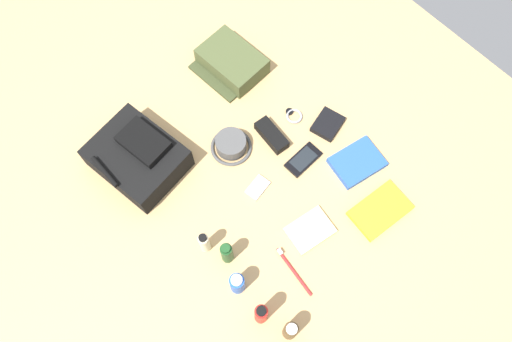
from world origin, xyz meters
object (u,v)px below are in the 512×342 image
at_px(shampoo_bottle, 227,253).
at_px(toothbrush, 292,269).
at_px(media_player, 258,187).
at_px(wallet, 328,124).
at_px(travel_guidebook, 357,163).
at_px(cell_phone, 303,160).
at_px(bucket_hat, 231,145).
at_px(sunglasses_case, 272,135).
at_px(toiletry_pouch, 231,62).
at_px(paperback_novel, 380,210).
at_px(backpack, 138,157).
at_px(sunscreen_spray, 261,314).
at_px(notepad, 311,230).
at_px(lotion_bottle, 204,243).
at_px(wristwatch, 294,116).
at_px(cologne_bottle, 290,331).
at_px(deodorant_spray, 237,283).

relative_size(shampoo_bottle, toothbrush, 0.69).
height_order(media_player, wallet, wallet).
height_order(shampoo_bottle, travel_guidebook, shampoo_bottle).
xyz_separation_m(travel_guidebook, cell_phone, (0.14, 0.13, -0.01)).
height_order(bucket_hat, sunglasses_case, bucket_hat).
relative_size(shampoo_bottle, wallet, 1.18).
bearing_deg(shampoo_bottle, toiletry_pouch, -41.77).
height_order(shampoo_bottle, sunglasses_case, shampoo_bottle).
bearing_deg(travel_guidebook, paperback_novel, 158.41).
height_order(backpack, sunscreen_spray, sunscreen_spray).
bearing_deg(cell_phone, shampoo_bottle, 101.34).
bearing_deg(wallet, notepad, 111.58).
relative_size(paperback_novel, wallet, 1.91).
height_order(toiletry_pouch, notepad, toiletry_pouch).
height_order(sunscreen_spray, lotion_bottle, sunscreen_spray).
bearing_deg(wristwatch, media_player, 113.03).
xyz_separation_m(media_player, toothbrush, (-0.29, 0.11, 0.00)).
xyz_separation_m(cologne_bottle, wristwatch, (0.55, -0.54, -0.05)).
distance_m(media_player, wallet, 0.36).
xyz_separation_m(wristwatch, notepad, (-0.36, 0.26, 0.00)).
xyz_separation_m(wristwatch, wallet, (-0.11, -0.07, 0.01)).
distance_m(backpack, toothbrush, 0.66).
relative_size(bucket_hat, lotion_bottle, 1.16).
relative_size(sunscreen_spray, wallet, 1.47).
bearing_deg(backpack, notepad, -154.30).
bearing_deg(cell_phone, media_player, 80.96).
relative_size(sunscreen_spray, travel_guidebook, 0.83).
xyz_separation_m(backpack, toiletry_pouch, (0.09, -0.51, -0.02)).
relative_size(deodorant_spray, travel_guidebook, 0.64).
relative_size(cell_phone, sunglasses_case, 0.97).
bearing_deg(shampoo_bottle, cell_phone, -78.66).
height_order(toiletry_pouch, wallet, toiletry_pouch).
distance_m(toiletry_pouch, travel_guidebook, 0.61).
bearing_deg(wallet, deodorant_spray, 93.97).
bearing_deg(media_player, wristwatch, -66.97).
xyz_separation_m(cell_phone, wristwatch, (0.15, -0.10, -0.00)).
relative_size(wristwatch, toothbrush, 0.38).
relative_size(backpack, cell_phone, 2.48).
bearing_deg(toothbrush, cologne_bottle, 134.03).
distance_m(travel_guidebook, notepad, 0.30).
xyz_separation_m(bucket_hat, cologne_bottle, (-0.61, 0.28, 0.04)).
bearing_deg(cologne_bottle, cell_phone, -48.14).
height_order(lotion_bottle, wallet, lotion_bottle).
bearing_deg(cell_phone, deodorant_spray, 111.14).
bearing_deg(cologne_bottle, paperback_novel, -80.70).
distance_m(wristwatch, wallet, 0.13).
xyz_separation_m(paperback_novel, cell_phone, (0.31, 0.06, -0.00)).
bearing_deg(media_player, deodorant_spray, 127.40).
bearing_deg(media_player, sunglasses_case, -56.32).
relative_size(deodorant_spray, paperback_novel, 0.59).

